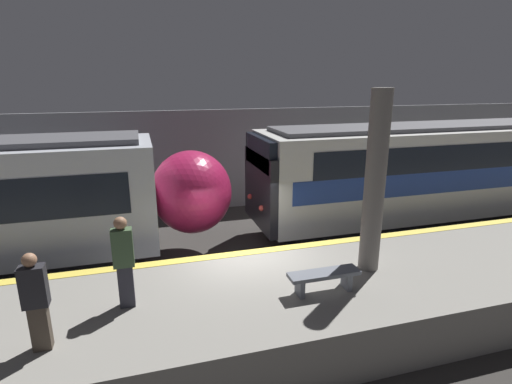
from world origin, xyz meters
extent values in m
plane|color=#33302D|center=(0.00, 0.00, 0.00)|extent=(120.00, 120.00, 0.00)
cube|color=gray|center=(0.00, -1.93, 0.56)|extent=(40.00, 3.86, 1.12)
cube|color=#EAD14C|center=(0.00, -0.15, 1.12)|extent=(40.00, 0.30, 0.01)
cube|color=gray|center=(0.00, 7.05, 2.08)|extent=(50.00, 0.15, 4.16)
cylinder|color=slate|center=(2.48, -1.73, 3.15)|extent=(0.45, 0.45, 4.06)
ellipsoid|color=#B21E4C|center=(-1.00, 2.64, 2.04)|extent=(2.42, 2.67, 2.51)
sphere|color=#F2EFCC|center=(-0.05, 2.64, 1.59)|extent=(0.20, 0.20, 0.20)
cube|color=black|center=(11.62, 2.64, 0.35)|extent=(18.96, 2.38, 0.69)
cube|color=black|center=(1.19, 2.64, 1.95)|extent=(0.25, 2.84, 2.39)
cube|color=black|center=(1.19, 2.64, 3.14)|extent=(0.25, 2.55, 0.96)
sphere|color=#EA4C42|center=(1.03, 1.99, 1.53)|extent=(0.18, 0.18, 0.18)
sphere|color=#EA4C42|center=(1.03, 3.30, 1.53)|extent=(0.18, 0.18, 0.18)
cube|color=#2D2D38|center=(-2.85, -1.84, 1.54)|extent=(0.28, 0.20, 0.84)
cube|color=#3D5638|center=(-2.85, -1.84, 2.33)|extent=(0.38, 0.24, 0.73)
sphere|color=#9E7051|center=(-2.85, -1.84, 2.82)|extent=(0.24, 0.24, 0.24)
cube|color=#473D33|center=(-4.16, -2.79, 1.51)|extent=(0.28, 0.20, 0.78)
cube|color=#232328|center=(-4.16, -2.79, 2.24)|extent=(0.38, 0.24, 0.68)
sphere|color=#9E7051|center=(-4.16, -2.79, 2.69)|extent=(0.22, 0.22, 0.22)
cube|color=slate|center=(0.48, -2.44, 1.32)|extent=(0.10, 0.32, 0.41)
cube|color=slate|center=(1.53, -2.44, 1.32)|extent=(0.10, 0.32, 0.41)
cube|color=slate|center=(1.01, -2.44, 1.53)|extent=(1.50, 0.40, 0.08)
camera|label=1|loc=(-2.39, -9.11, 5.36)|focal=28.00mm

